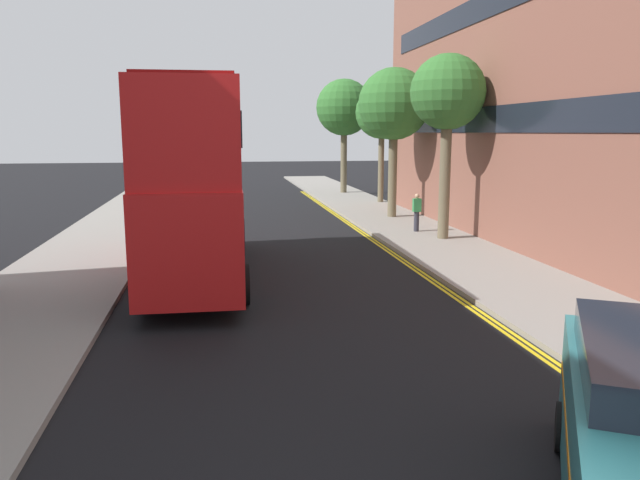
# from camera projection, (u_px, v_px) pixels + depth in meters

# --- Properties ---
(sidewalk_right) EXTENTS (4.00, 80.00, 0.14)m
(sidewalk_right) POSITION_uv_depth(u_px,v_px,m) (470.00, 260.00, 20.78)
(sidewalk_right) COLOR gray
(sidewalk_right) RESTS_ON ground
(sidewalk_left) EXTENTS (4.00, 80.00, 0.14)m
(sidewalk_left) POSITION_uv_depth(u_px,v_px,m) (66.00, 275.00, 18.66)
(sidewalk_left) COLOR gray
(sidewalk_left) RESTS_ON ground
(kerb_line_outer) EXTENTS (0.10, 56.00, 0.01)m
(kerb_line_outer) POSITION_uv_depth(u_px,v_px,m) (431.00, 278.00, 18.50)
(kerb_line_outer) COLOR yellow
(kerb_line_outer) RESTS_ON ground
(kerb_line_inner) EXTENTS (0.10, 56.00, 0.01)m
(kerb_line_inner) POSITION_uv_depth(u_px,v_px,m) (426.00, 278.00, 18.48)
(kerb_line_inner) COLOR yellow
(kerb_line_inner) RESTS_ON ground
(double_decker_bus_away) EXTENTS (2.93, 10.85, 5.64)m
(double_decker_bus_away) POSITION_uv_depth(u_px,v_px,m) (196.00, 177.00, 18.26)
(double_decker_bus_away) COLOR red
(double_decker_bus_away) RESTS_ON ground
(pedestrian_far) EXTENTS (0.34, 0.22, 1.62)m
(pedestrian_far) POSITION_uv_depth(u_px,v_px,m) (417.00, 212.00, 26.27)
(pedestrian_far) COLOR #2D2D38
(pedestrian_far) RESTS_ON sidewalk_right
(street_tree_near) EXTENTS (3.51, 3.51, 7.32)m
(street_tree_near) POSITION_uv_depth(u_px,v_px,m) (394.00, 105.00, 30.11)
(street_tree_near) COLOR #6B6047
(street_tree_near) RESTS_ON sidewalk_right
(street_tree_mid) EXTENTS (3.16, 3.16, 6.96)m
(street_tree_mid) POSITION_uv_depth(u_px,v_px,m) (382.00, 113.00, 36.73)
(street_tree_mid) COLOR #6B6047
(street_tree_mid) RESTS_ON sidewalk_right
(street_tree_far) EXTENTS (3.88, 3.88, 7.84)m
(street_tree_far) POSITION_uv_depth(u_px,v_px,m) (344.00, 108.00, 42.58)
(street_tree_far) COLOR #6B6047
(street_tree_far) RESTS_ON sidewalk_right
(street_tree_distant) EXTENTS (2.91, 2.91, 7.18)m
(street_tree_distant) POSITION_uv_depth(u_px,v_px,m) (448.00, 95.00, 23.72)
(street_tree_distant) COLOR #6B6047
(street_tree_distant) RESTS_ON sidewalk_right
(townhouse_terrace_right) EXTENTS (10.08, 28.00, 12.68)m
(townhouse_terrace_right) POSITION_uv_depth(u_px,v_px,m) (620.00, 79.00, 23.57)
(townhouse_terrace_right) COLOR brown
(townhouse_terrace_right) RESTS_ON ground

